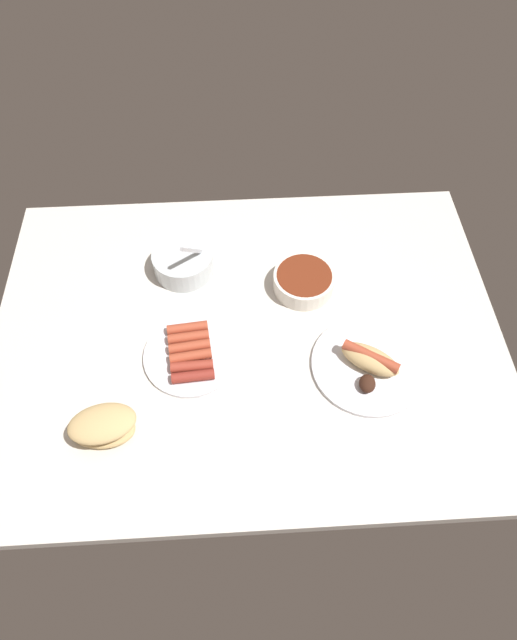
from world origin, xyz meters
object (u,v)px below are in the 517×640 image
Objects in this scene: plate_sausages at (191,354)px; bread_stack at (102,426)px; bowl_chili at (304,281)px; bowl_coleslaw at (183,261)px; plate_hotdog_assembled at (369,363)px.

bread_stack is at bearing -134.80° from plate_sausages.
bread_stack is at bearing -141.43° from bowl_chili.
plate_sausages is at bearing -85.67° from bowl_coleslaw.
bread_stack is 1.05× the size of bowl_chili.
bowl_chili is at bearing 33.61° from plate_sausages.
plate_sausages is at bearing 45.20° from bread_stack.
bowl_coleslaw is at bearing 143.43° from plate_hotdog_assembled.
bowl_coleslaw reaches higher than plate_sausages.
bowl_coleslaw is (15.62, 43.64, -0.22)cm from bread_stack.
bowl_chili is 30.63cm from bowl_coleslaw.
plate_sausages is (1.97, -25.93, -2.21)cm from bowl_coleslaw.
bowl_chili reaches higher than plate_sausages.
plate_hotdog_assembled is 40.28cm from plate_sausages.
bowl_coleslaw is 0.71× the size of plate_sausages.
bread_stack is at bearing -167.70° from plate_hotdog_assembled.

